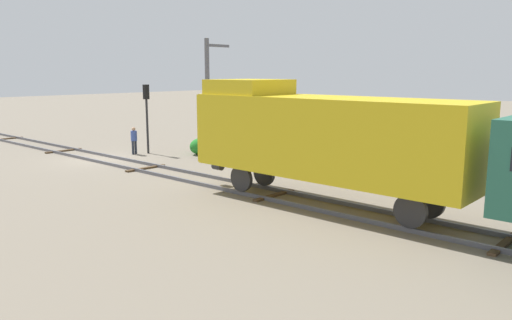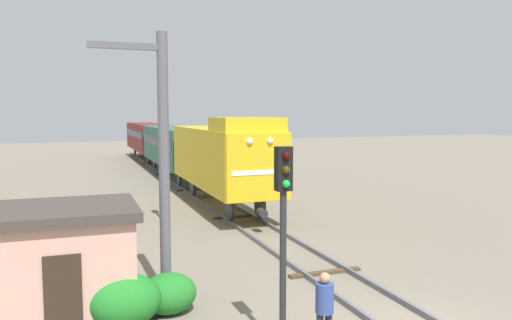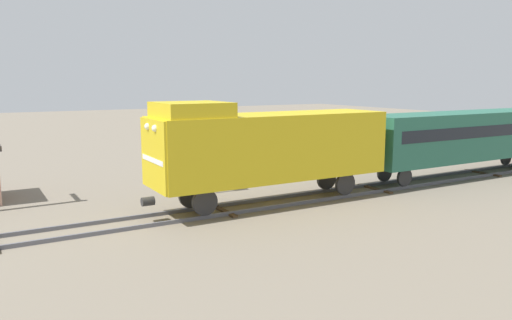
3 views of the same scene
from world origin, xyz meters
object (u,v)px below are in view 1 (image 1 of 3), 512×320
at_px(traffic_signal_near, 146,106).
at_px(traffic_signal_mid, 332,125).
at_px(locomotive, 322,134).
at_px(worker_near_track, 134,138).
at_px(relay_hut, 235,130).
at_px(catenary_mast, 208,94).

bearing_deg(traffic_signal_near, traffic_signal_mid, 90.85).
bearing_deg(locomotive, traffic_signal_near, -101.82).
distance_m(traffic_signal_near, worker_near_track, 2.17).
height_order(traffic_signal_mid, relay_hut, traffic_signal_mid).
relative_size(worker_near_track, catenary_mast, 0.24).
height_order(locomotive, traffic_signal_mid, locomotive).
relative_size(traffic_signal_near, catenary_mast, 0.61).
height_order(worker_near_track, catenary_mast, catenary_mast).
distance_m(traffic_signal_mid, relay_hut, 10.92).
bearing_deg(worker_near_track, locomotive, -3.81).
bearing_deg(relay_hut, traffic_signal_mid, 67.77).
xyz_separation_m(traffic_signal_near, worker_near_track, (0.80, -0.32, -1.99)).
bearing_deg(traffic_signal_mid, catenary_mast, -99.60).
relative_size(traffic_signal_near, relay_hut, 1.23).
distance_m(worker_near_track, relay_hut, 6.37).
height_order(locomotive, catenary_mast, catenary_mast).
bearing_deg(catenary_mast, locomotive, 66.50).
xyz_separation_m(locomotive, traffic_signal_mid, (-3.40, -1.79, -0.03)).
bearing_deg(locomotive, relay_hut, -122.39).
relative_size(catenary_mast, relay_hut, 2.00).
height_order(traffic_signal_near, worker_near_track, traffic_signal_near).
relative_size(locomotive, traffic_signal_mid, 2.95).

